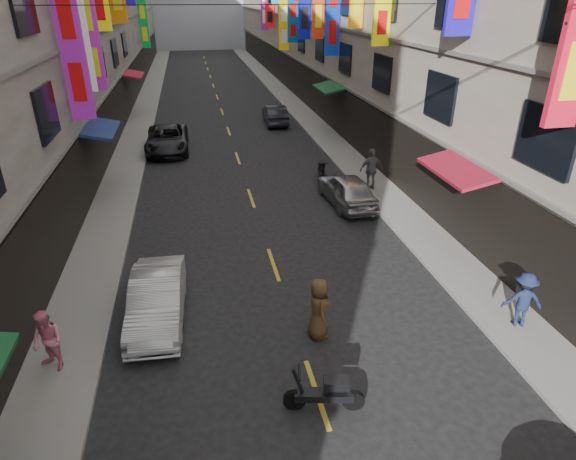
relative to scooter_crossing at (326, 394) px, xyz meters
name	(u,v)px	position (x,y,z in m)	size (l,w,h in m)	color
sidewalk_left	(143,114)	(-6.07, 30.47, -0.38)	(2.00, 90.00, 0.12)	slate
sidewalk_right	(297,108)	(5.93, 30.47, -0.38)	(2.00, 90.00, 0.12)	slate
street_awnings	(216,123)	(-1.33, 14.47, 2.56)	(13.99, 35.20, 0.41)	#134723
lane_markings	(225,121)	(-0.07, 27.47, -0.44)	(0.12, 80.20, 0.01)	gold
scooter_crossing	(326,394)	(0.00, 0.00, 0.00)	(1.79, 0.64, 1.14)	black
scooter_far_right	(322,171)	(3.66, 14.18, 0.00)	(0.58, 1.80, 1.14)	black
car_left_mid	(157,299)	(-3.75, 4.10, 0.22)	(1.39, 4.00, 1.32)	silver
car_left_far	(167,139)	(-3.91, 20.62, 0.27)	(2.35, 5.09, 1.41)	black
car_right_mid	(347,189)	(3.93, 11.03, 0.24)	(1.62, 4.03, 1.37)	#ABABAF
car_right_far	(275,115)	(3.33, 25.83, 0.22)	(1.40, 4.00, 1.32)	#27272E
pedestrian_lfar	(48,341)	(-6.15, 2.41, 0.48)	(0.78, 0.54, 1.61)	pink
pedestrian_rnear	(523,299)	(5.95, 1.78, 0.48)	(1.04, 0.54, 1.61)	#16203D
pedestrian_rfar	(371,169)	(5.48, 12.26, 0.64)	(1.13, 0.64, 1.92)	#5D5D5F
pedestrian_crossing	(318,309)	(0.48, 2.52, 0.43)	(0.85, 0.58, 1.74)	#4E381F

